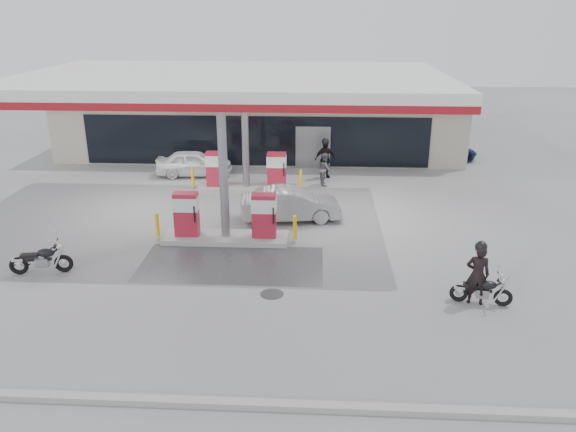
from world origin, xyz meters
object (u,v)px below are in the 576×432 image
at_px(pump_island_near, 225,222).
at_px(parked_car_right, 440,150).
at_px(biker_main, 477,275).
at_px(parked_car_left, 137,147).
at_px(pump_island_far, 246,175).
at_px(sedan_white, 194,163).
at_px(hatchback_silver, 290,204).
at_px(biker_walking, 325,159).
at_px(attendant, 325,169).
at_px(parked_motorcycle, 42,260).
at_px(main_motorcycle, 482,291).

xyz_separation_m(pump_island_near, parked_car_right, (10.00, 12.00, -0.16)).
height_order(biker_main, parked_car_right, biker_main).
bearing_deg(parked_car_left, pump_island_near, -159.22).
xyz_separation_m(pump_island_far, sedan_white, (-2.89, 2.20, -0.07)).
height_order(hatchback_silver, biker_walking, biker_walking).
bearing_deg(pump_island_near, biker_walking, 66.21).
relative_size(pump_island_far, sedan_white, 1.37).
distance_m(pump_island_near, parked_car_right, 15.62).
relative_size(attendant, parked_car_left, 0.37).
bearing_deg(parked_motorcycle, pump_island_near, 18.47).
bearing_deg(pump_island_far, parked_motorcycle, -120.91).
distance_m(pump_island_near, attendant, 7.88).
bearing_deg(main_motorcycle, biker_main, -178.99).
distance_m(main_motorcycle, parked_car_right, 16.34).
height_order(pump_island_far, biker_walking, biker_walking).
xyz_separation_m(parked_car_left, biker_walking, (10.46, -3.33, 0.33)).
relative_size(parked_car_left, parked_car_right, 1.04).
bearing_deg(parked_car_right, biker_walking, 111.15).
distance_m(pump_island_near, biker_walking, 8.96).
bearing_deg(parked_motorcycle, pump_island_far, 48.51).
distance_m(biker_main, parked_motorcycle, 13.27).
distance_m(sedan_white, hatchback_silver, 7.89).
bearing_deg(attendant, biker_walking, -8.27).
xyz_separation_m(pump_island_far, attendant, (3.62, 1.00, 0.06)).
height_order(pump_island_far, main_motorcycle, pump_island_far).
bearing_deg(pump_island_far, sedan_white, 142.76).
height_order(sedan_white, biker_walking, biker_walking).
xyz_separation_m(sedan_white, parked_car_left, (-3.95, 3.33, -0.04)).
bearing_deg(parked_car_left, pump_island_far, -138.86).
bearing_deg(parked_car_right, attendant, 118.45).
height_order(parked_motorcycle, hatchback_silver, hatchback_silver).
height_order(parked_motorcycle, sedan_white, sedan_white).
relative_size(sedan_white, attendant, 2.43).
height_order(biker_main, biker_walking, biker_walking).
bearing_deg(pump_island_near, parked_car_right, 50.19).
height_order(pump_island_near, biker_main, biker_main).
bearing_deg(pump_island_near, sedan_white, 109.44).
relative_size(main_motorcycle, hatchback_silver, 0.44).
bearing_deg(biker_walking, biker_main, -95.51).
relative_size(biker_main, parked_motorcycle, 0.92).
relative_size(attendant, parked_car_right, 0.39).
relative_size(hatchback_silver, biker_walking, 2.12).
bearing_deg(parked_car_right, parked_car_left, 81.97).
xyz_separation_m(pump_island_far, hatchback_silver, (2.23, -3.80, -0.06)).
bearing_deg(sedan_white, parked_car_right, -78.98).
xyz_separation_m(biker_main, sedan_white, (-10.72, 12.39, -0.26)).
distance_m(main_motorcycle, sedan_white, 16.53).
xyz_separation_m(pump_island_far, parked_car_left, (-6.84, 5.53, -0.11)).
relative_size(pump_island_far, hatchback_silver, 1.30).
bearing_deg(main_motorcycle, sedan_white, 141.48).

